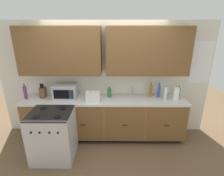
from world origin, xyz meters
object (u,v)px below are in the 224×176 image
Objects in this scene: bottle_teal at (179,91)px; stove_range at (53,135)px; toaster at (93,96)px; bottle_amber at (151,90)px; bottle_green at (109,92)px; knife_block at (43,92)px; bottle_violet at (25,92)px; bottle_clear at (166,93)px; bottle_blue at (159,90)px; paper_towel_roll at (176,94)px; microwave at (65,91)px.

stove_range is at bearing -162.68° from bottle_teal.
toaster is 1.24× the size of bottle_teal.
bottle_teal is at bearing 2.27° from bottle_amber.
bottle_amber reaches higher than bottle_green.
bottle_green is (1.41, 0.02, -0.00)m from knife_block.
stove_range is 2.71m from bottle_teal.
bottle_teal is at bearing 8.28° from toaster.
bottle_amber reaches higher than bottle_teal.
bottle_violet reaches higher than stove_range.
bottle_clear is at bearing 1.94° from toaster.
toaster is 1.40m from bottle_blue.
bottle_green is (-0.88, -0.05, -0.04)m from bottle_amber.
bottle_amber is at bearing 1.63° from knife_block.
knife_block is 2.79m from paper_towel_roll.
bottle_violet is at bearing 179.10° from bottle_clear.
bottle_blue is at bearing 0.94° from knife_block.
bottle_blue reaches higher than stove_range.
bottle_amber is (2.29, 0.07, 0.04)m from knife_block.
bottle_clear is at bearing -2.81° from knife_block.
bottle_amber is 1.36× the size of bottle_green.
paper_towel_roll is (2.41, 0.60, 0.60)m from stove_range.
paper_towel_roll is 0.83× the size of bottle_clear.
bottle_amber is (1.81, 0.07, 0.01)m from microwave.
paper_towel_roll is (2.78, -0.10, 0.01)m from knife_block.
stove_range is 0.98m from knife_block.
microwave reaches higher than stove_range.
knife_block is (-0.48, 0.00, -0.02)m from microwave.
toaster is 0.89× the size of bottle_amber.
microwave is 0.82m from bottle_violet.
bottle_clear is at bearing -148.07° from bottle_teal.
bottle_green is at bearing 3.21° from bottle_violet.
stove_range is 3.03× the size of bottle_clear.
stove_range is 4.08× the size of bottle_green.
bottle_clear is 0.41m from bottle_teal.
bottle_violet reaches higher than bottle_amber.
microwave is 2.42m from bottle_teal.
bottle_clear is 0.99× the size of bottle_blue.
bottle_teal is at bearing 3.00° from bottle_violet.
bottle_violet reaches higher than toaster.
bottle_green is (0.33, 0.19, 0.02)m from toaster.
bottle_amber is at bearing 171.48° from bottle_blue.
knife_block is at bearing 13.57° from bottle_violet.
bottle_clear is at bearing -36.00° from bottle_amber.
microwave is 2.08m from bottle_clear.
bottle_clear is (2.07, -0.12, 0.01)m from microwave.
paper_towel_roll is 0.52m from bottle_amber.
bottle_clear reaches higher than paper_towel_roll.
bottle_clear is at bearing -173.24° from paper_towel_roll.
toaster is 0.89× the size of bottle_clear.
bottle_teal is at bearing 31.93° from bottle_clear.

